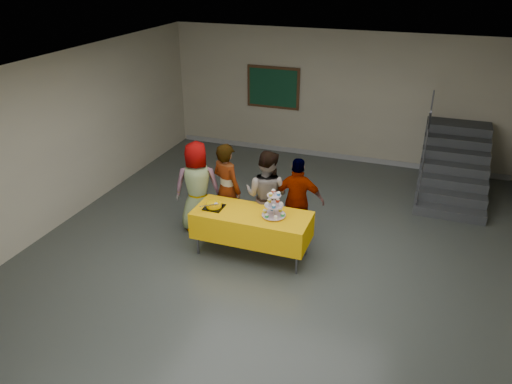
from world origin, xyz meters
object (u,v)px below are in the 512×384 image
schoolchild_d (298,201)px  bake_table (252,225)px  schoolchild_b (227,189)px  schoolchild_a (197,187)px  schoolchild_c (266,195)px  staircase (453,167)px  bear_cake (214,204)px  noticeboard (273,88)px  cupcake_stand (274,207)px

schoolchild_d → bake_table: bearing=41.8°
schoolchild_b → schoolchild_d: (1.24, 0.12, -0.07)m
schoolchild_a → schoolchild_d: size_ratio=1.08×
schoolchild_b → schoolchild_c: bearing=-152.8°
staircase → schoolchild_a: bearing=-141.7°
bear_cake → schoolchild_d: size_ratio=0.24×
schoolchild_b → staircase: (3.71, 3.28, -0.34)m
bake_table → schoolchild_d: 0.91m
schoolchild_a → noticeboard: 4.25m
cupcake_stand → schoolchild_d: schoolchild_d is taller
schoolchild_b → noticeboard: 4.22m
noticeboard → cupcake_stand: bearing=-71.6°
bake_table → schoolchild_c: 0.66m
schoolchild_a → schoolchild_c: bearing=163.6°
bake_table → cupcake_stand: size_ratio=4.22×
bake_table → schoolchild_b: bearing=139.7°
bear_cake → noticeboard: 4.82m
bake_table → staircase: staircase is taller
bake_table → cupcake_stand: (0.37, 0.01, 0.38)m
schoolchild_a → schoolchild_b: 0.53m
bake_table → schoolchild_b: 0.92m
schoolchild_a → noticeboard: bearing=-111.7°
bear_cake → staircase: staircase is taller
schoolchild_d → noticeboard: (-1.76, 4.00, 0.84)m
cupcake_stand → staircase: staircase is taller
schoolchild_a → schoolchild_d: (1.77, 0.19, -0.06)m
schoolchild_b → staircase: bearing=-115.1°
schoolchild_c → noticeboard: size_ratio=1.24×
noticeboard → staircase: bearing=-11.2°
bake_table → staircase: bearing=51.7°
schoolchild_d → noticeboard: size_ratio=1.17×
schoolchild_d → schoolchild_a: bearing=-2.5°
staircase → schoolchild_d: bearing=-128.0°
schoolchild_d → staircase: staircase is taller
bake_table → bear_cake: size_ratio=5.25×
bear_cake → schoolchild_b: bearing=92.8°
cupcake_stand → schoolchild_d: size_ratio=0.29×
schoolchild_a → staircase: bearing=-163.4°
bake_table → schoolchild_a: size_ratio=1.15×
schoolchild_a → noticeboard: (0.01, 4.18, 0.78)m
cupcake_stand → schoolchild_c: 0.70m
schoolchild_c → staircase: staircase is taller
staircase → noticeboard: 4.46m
cupcake_stand → noticeboard: size_ratio=0.34×
schoolchild_d → bear_cake: bearing=22.5°
noticeboard → schoolchild_a: bearing=-90.1°
schoolchild_b → noticeboard: noticeboard is taller
bake_table → noticeboard: 4.94m
bear_cake → schoolchild_d: schoolchild_d is taller
schoolchild_c → schoolchild_d: schoolchild_c is taller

